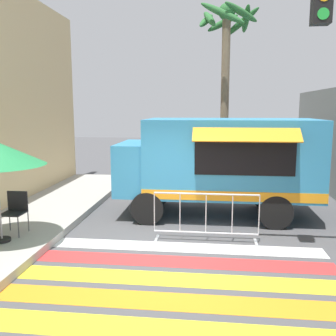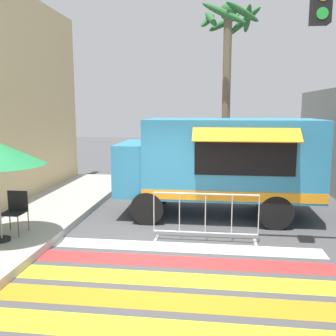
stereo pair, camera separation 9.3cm
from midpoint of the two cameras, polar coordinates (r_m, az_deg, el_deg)
name	(u,v)px [view 1 (the left image)]	position (r m, az deg, el deg)	size (l,w,h in m)	color
ground_plane	(168,256)	(7.69, -0.37, -13.33)	(60.00, 60.00, 0.00)	#4C4C4F
crosswalk_painted	(158,289)	(6.45, -1.92, -17.93)	(6.40, 4.36, 0.01)	purple
food_truck	(215,160)	(10.23, 6.98, 1.28)	(5.30, 2.71, 2.65)	#338CBF
folding_chair	(15,208)	(9.04, -22.52, -5.71)	(0.47, 0.47, 0.93)	#4C4C51
barricade_front	(206,217)	(8.37, 5.47, -7.47)	(2.33, 0.44, 1.10)	#B7BABF
palm_tree	(226,53)	(14.30, 8.67, 16.94)	(2.32, 2.45, 6.63)	#7A664C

